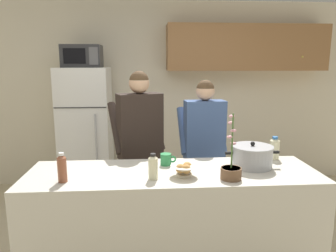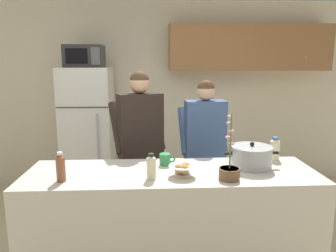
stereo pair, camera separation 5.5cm
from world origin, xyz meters
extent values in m
cube|color=beige|center=(0.00, 2.30, 1.30)|extent=(6.00, 0.12, 2.60)
cube|color=olive|center=(1.20, 2.07, 1.96)|extent=(2.21, 0.34, 0.62)
sphere|color=gold|center=(1.92, 1.90, 1.83)|extent=(0.03, 0.03, 0.03)
cube|color=beige|center=(0.00, 0.00, 0.46)|extent=(2.25, 0.68, 0.92)
cube|color=white|center=(-0.99, 1.85, 0.85)|extent=(0.64, 0.64, 1.69)
cube|color=#333333|center=(-0.99, 1.53, 1.22)|extent=(0.63, 0.01, 0.01)
cylinder|color=#B2B2B7|center=(-0.82, 1.50, 0.76)|extent=(0.02, 0.02, 0.76)
cube|color=#2D2D30|center=(-0.99, 1.83, 1.83)|extent=(0.48, 0.36, 0.28)
cube|color=black|center=(-1.05, 1.65, 1.83)|extent=(0.26, 0.01, 0.18)
cube|color=#59595B|center=(-0.83, 1.65, 1.83)|extent=(0.11, 0.01, 0.21)
cylinder|color=#726656|center=(-0.19, 0.75, 0.41)|extent=(0.11, 0.11, 0.81)
cylinder|color=#726656|center=(-0.33, 0.70, 0.41)|extent=(0.11, 0.11, 0.81)
cube|color=#2D231E|center=(-0.26, 0.72, 1.14)|extent=(0.47, 0.33, 0.64)
sphere|color=#D8A884|center=(-0.26, 0.72, 1.56)|extent=(0.20, 0.20, 0.20)
sphere|color=#4C3823|center=(-0.26, 0.72, 1.58)|extent=(0.19, 0.19, 0.19)
cylinder|color=#2D231E|center=(-0.10, 0.91, 1.12)|extent=(0.20, 0.38, 0.49)
cylinder|color=#2D231E|center=(-0.50, 0.77, 1.12)|extent=(0.20, 0.38, 0.49)
cylinder|color=black|center=(0.46, 0.78, 0.38)|extent=(0.11, 0.11, 0.77)
cylinder|color=black|center=(0.32, 0.77, 0.38)|extent=(0.11, 0.11, 0.77)
cube|color=#3F598C|center=(0.39, 0.77, 1.07)|extent=(0.41, 0.23, 0.61)
sphere|color=#D8A884|center=(0.39, 0.77, 1.47)|extent=(0.19, 0.19, 0.19)
sphere|color=#4C3823|center=(0.39, 0.77, 1.49)|extent=(0.18, 0.18, 0.18)
cylinder|color=#3F598C|center=(0.58, 0.91, 1.05)|extent=(0.10, 0.37, 0.47)
cylinder|color=#3F598C|center=(0.18, 0.88, 1.05)|extent=(0.10, 0.37, 0.47)
cylinder|color=#ADAFB5|center=(0.64, 0.07, 1.00)|extent=(0.32, 0.32, 0.16)
cylinder|color=#ADAFB5|center=(0.64, 0.07, 1.08)|extent=(0.33, 0.33, 0.02)
sphere|color=black|center=(0.64, 0.07, 1.11)|extent=(0.04, 0.04, 0.04)
cube|color=black|center=(0.45, 0.07, 1.04)|extent=(0.06, 0.02, 0.02)
cube|color=black|center=(0.83, 0.07, 1.04)|extent=(0.06, 0.02, 0.02)
cylinder|color=#2D8C4C|center=(-0.05, 0.16, 0.97)|extent=(0.09, 0.09, 0.10)
torus|color=#2D8C4C|center=(0.01, 0.16, 0.97)|extent=(0.06, 0.01, 0.06)
cylinder|color=beige|center=(0.07, -0.11, 0.93)|extent=(0.11, 0.11, 0.02)
cone|color=beige|center=(0.07, -0.11, 0.97)|extent=(0.21, 0.21, 0.06)
sphere|color=tan|center=(0.04, -0.13, 0.98)|extent=(0.07, 0.07, 0.07)
sphere|color=tan|center=(0.10, -0.08, 0.98)|extent=(0.07, 0.07, 0.07)
sphere|color=tan|center=(0.08, -0.14, 0.98)|extent=(0.07, 0.07, 0.07)
cylinder|color=brown|center=(-0.80, -0.16, 1.01)|extent=(0.06, 0.06, 0.17)
cone|color=brown|center=(-0.80, -0.16, 1.11)|extent=(0.06, 0.06, 0.03)
cylinder|color=white|center=(-0.80, -0.16, 1.12)|extent=(0.04, 0.04, 0.02)
cylinder|color=beige|center=(-0.16, -0.15, 1.00)|extent=(0.07, 0.07, 0.16)
cone|color=beige|center=(-0.16, -0.15, 1.09)|extent=(0.07, 0.07, 0.02)
cylinder|color=#262626|center=(-0.16, -0.15, 1.10)|extent=(0.04, 0.04, 0.02)
cylinder|color=beige|center=(0.91, 0.26, 1.00)|extent=(0.08, 0.08, 0.16)
cone|color=beige|center=(0.91, 0.26, 1.10)|extent=(0.08, 0.08, 0.03)
cylinder|color=#3372BF|center=(0.91, 0.26, 1.11)|extent=(0.05, 0.05, 0.02)
cylinder|color=brown|center=(0.40, -0.19, 0.96)|extent=(0.15, 0.15, 0.09)
cylinder|color=#38281E|center=(0.40, -0.19, 1.00)|extent=(0.14, 0.14, 0.01)
cylinder|color=#4C7238|center=(0.40, -0.19, 1.20)|extent=(0.01, 0.02, 0.39)
ellipsoid|color=pink|center=(0.41, -0.19, 1.18)|extent=(0.04, 0.03, 0.02)
ellipsoid|color=pink|center=(0.38, -0.19, 1.23)|extent=(0.04, 0.03, 0.02)
ellipsoid|color=pink|center=(0.40, -0.21, 1.28)|extent=(0.04, 0.03, 0.02)
ellipsoid|color=pink|center=(0.39, -0.17, 1.33)|extent=(0.04, 0.03, 0.02)
ellipsoid|color=pink|center=(0.40, -0.18, 1.38)|extent=(0.04, 0.03, 0.02)
camera|label=1|loc=(-0.21, -2.32, 1.74)|focal=33.77mm
camera|label=2|loc=(-0.15, -2.32, 1.74)|focal=33.77mm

